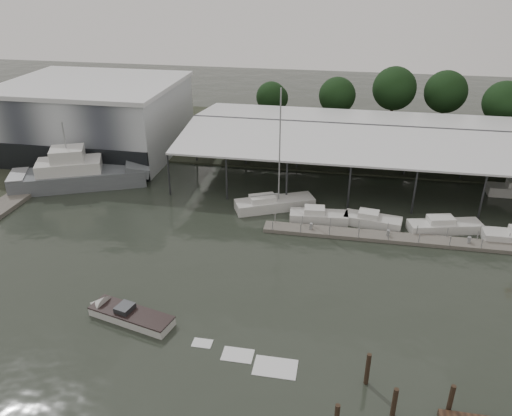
# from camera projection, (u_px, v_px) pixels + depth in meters

# --- Properties ---
(ground) EXTENTS (200.00, 200.00, 0.00)m
(ground) POSITION_uv_depth(u_px,v_px,m) (236.00, 278.00, 45.51)
(ground) COLOR #232921
(ground) RESTS_ON ground
(land_strip_far) EXTENTS (140.00, 30.00, 0.30)m
(land_strip_far) POSITION_uv_depth(u_px,v_px,m) (291.00, 136.00, 82.52)
(land_strip_far) COLOR #323629
(land_strip_far) RESTS_ON ground
(land_strip_west) EXTENTS (20.00, 40.00, 0.30)m
(land_strip_west) POSITION_uv_depth(u_px,v_px,m) (29.00, 145.00, 78.47)
(land_strip_west) COLOR #323629
(land_strip_west) RESTS_ON ground
(storage_warehouse) EXTENTS (24.50, 20.50, 10.50)m
(storage_warehouse) POSITION_uv_depth(u_px,v_px,m) (95.00, 117.00, 74.17)
(storage_warehouse) COLOR #AFB5BA
(storage_warehouse) RESTS_ON ground
(covered_boat_shed) EXTENTS (58.24, 24.00, 6.96)m
(covered_boat_shed) POSITION_uv_depth(u_px,v_px,m) (409.00, 132.00, 64.72)
(covered_boat_shed) COLOR silver
(covered_boat_shed) RESTS_ON ground
(trawler_dock) EXTENTS (3.00, 18.00, 0.50)m
(trawler_dock) POSITION_uv_depth(u_px,v_px,m) (27.00, 190.00, 62.65)
(trawler_dock) COLOR #625E56
(trawler_dock) RESTS_ON ground
(floating_dock) EXTENTS (28.00, 2.00, 1.40)m
(floating_dock) POSITION_uv_depth(u_px,v_px,m) (397.00, 238.00, 51.79)
(floating_dock) COLOR #625E56
(floating_dock) RESTS_ON ground
(grey_trawler) EXTENTS (17.63, 11.09, 8.84)m
(grey_trawler) POSITION_uv_depth(u_px,v_px,m) (80.00, 174.00, 63.78)
(grey_trawler) COLOR #585D61
(grey_trawler) RESTS_ON ground
(white_sailboat) EXTENTS (9.43, 6.24, 14.31)m
(white_sailboat) POSITION_uv_depth(u_px,v_px,m) (273.00, 204.00, 58.15)
(white_sailboat) COLOR silver
(white_sailboat) RESTS_ON ground
(speedboat_underway) EXTENTS (18.51, 6.38, 2.00)m
(speedboat_underway) POSITION_uv_depth(u_px,v_px,m) (125.00, 314.00, 40.28)
(speedboat_underway) COLOR silver
(speedboat_underway) RESTS_ON ground
(moored_cruiser_0) EXTENTS (6.52, 2.65, 1.70)m
(moored_cruiser_0) POSITION_uv_depth(u_px,v_px,m) (318.00, 216.00, 55.39)
(moored_cruiser_0) COLOR silver
(moored_cruiser_0) RESTS_ON ground
(moored_cruiser_1) EXTENTS (6.42, 3.19, 1.70)m
(moored_cruiser_1) POSITION_uv_depth(u_px,v_px,m) (372.00, 220.00, 54.50)
(moored_cruiser_1) COLOR silver
(moored_cruiser_1) RESTS_ON ground
(moored_cruiser_2) EXTENTS (8.00, 3.99, 1.70)m
(moored_cruiser_2) POSITION_uv_depth(u_px,v_px,m) (444.00, 226.00, 53.31)
(moored_cruiser_2) COLOR silver
(moored_cruiser_2) RESTS_ON ground
(horizon_tree_line) EXTENTS (64.52, 10.86, 10.76)m
(horizon_tree_line) POSITION_uv_depth(u_px,v_px,m) (442.00, 98.00, 80.88)
(horizon_tree_line) COLOR #312315
(horizon_tree_line) RESTS_ON ground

